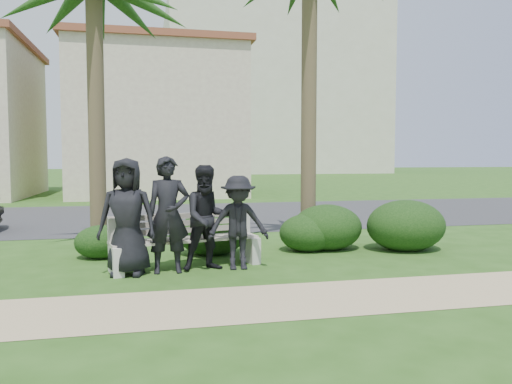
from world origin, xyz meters
TOP-DOWN VIEW (x-y plane):
  - ground at (0.00, 0.00)m, footprint 160.00×160.00m
  - footpath at (0.00, -1.80)m, footprint 30.00×1.60m
  - asphalt_street at (0.00, 8.00)m, footprint 160.00×8.00m
  - stucco_bldg_right at (-1.00, 18.00)m, footprint 8.40×8.40m
  - hotel_tower at (14.00, 55.00)m, footprint 26.00×18.00m
  - park_bench at (-0.96, 0.46)m, footprint 2.60×1.08m
  - man_a at (-1.90, 0.11)m, footprint 1.00×0.76m
  - man_b at (-1.27, 0.12)m, footprint 0.69×0.46m
  - man_c at (-0.63, 0.19)m, footprint 0.93×0.78m
  - man_d at (-0.13, 0.13)m, footprint 1.03×0.63m
  - hedge_a at (-2.43, 1.60)m, footprint 0.96×0.79m
  - hedge_c at (-0.39, 1.51)m, footprint 1.32×1.09m
  - hedge_d at (1.52, 1.46)m, footprint 1.17×0.96m
  - hedge_e at (1.94, 1.53)m, footprint 1.43×1.19m
  - hedge_f at (3.46, 1.13)m, footprint 1.59×1.31m

SIDE VIEW (x-z plane):
  - ground at x=0.00m, z-range 0.00..0.00m
  - footpath at x=0.00m, z-range -0.01..0.01m
  - asphalt_street at x=0.00m, z-range -0.01..0.01m
  - hedge_a at x=-2.43m, z-range 0.00..0.62m
  - hedge_d at x=1.52m, z-range 0.00..0.76m
  - park_bench at x=-0.96m, z-range -0.04..0.83m
  - hedge_c at x=-0.39m, z-range 0.00..0.86m
  - hedge_e at x=1.94m, z-range 0.00..0.94m
  - hedge_f at x=3.46m, z-range 0.00..1.04m
  - man_d at x=-0.13m, z-range 0.00..1.55m
  - man_c at x=-0.63m, z-range 0.00..1.72m
  - man_a at x=-1.90m, z-range 0.00..1.84m
  - man_b at x=-1.27m, z-range 0.00..1.87m
  - stucco_bldg_right at x=-1.00m, z-range 0.01..7.31m
  - hotel_tower at x=14.00m, z-range -5.24..32.06m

